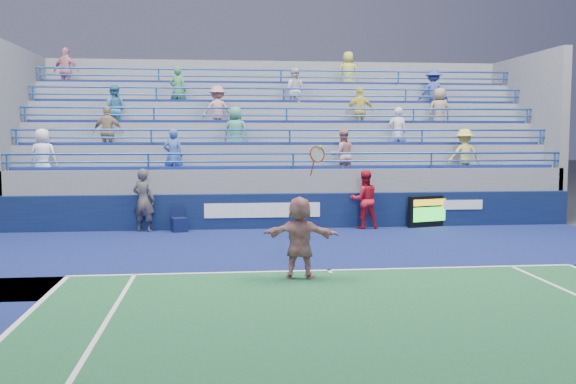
{
  "coord_description": "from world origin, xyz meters",
  "views": [
    {
      "loc": [
        -2.33,
        -13.4,
        2.9
      ],
      "look_at": [
        -0.62,
        2.5,
        1.5
      ],
      "focal_mm": 40.0,
      "sensor_mm": 36.0,
      "label": 1
    }
  ],
  "objects": [
    {
      "name": "ground",
      "position": [
        0.0,
        0.0,
        0.0
      ],
      "size": [
        120.0,
        120.0,
        0.0
      ],
      "primitive_type": "plane",
      "color": "#333538"
    },
    {
      "name": "tennis_player",
      "position": [
        -0.71,
        -0.65,
        0.85
      ],
      "size": [
        1.64,
        0.85,
        2.72
      ],
      "color": "silver",
      "rests_on": "ground"
    },
    {
      "name": "line_judge",
      "position": [
        -4.61,
        6.2,
        0.96
      ],
      "size": [
        0.82,
        0.69,
        1.92
      ],
      "primitive_type": "imported",
      "rotation": [
        0.0,
        0.0,
        2.76
      ],
      "color": "#131835",
      "rests_on": "ground"
    },
    {
      "name": "judge_chair",
      "position": [
        -3.55,
        6.06,
        0.25
      ],
      "size": [
        0.55,
        0.56,
        0.78
      ],
      "color": "#0C133A",
      "rests_on": "ground"
    },
    {
      "name": "ball_girl",
      "position": [
        2.17,
        6.14,
        0.92
      ],
      "size": [
        0.92,
        0.73,
        1.83
      ],
      "primitive_type": "imported",
      "rotation": [
        0.0,
        0.0,
        3.19
      ],
      "color": "#B21424",
      "rests_on": "ground"
    },
    {
      "name": "bleacher_stand",
      "position": [
        -0.0,
        10.27,
        1.55
      ],
      "size": [
        18.0,
        5.6,
        6.13
      ],
      "color": "slate",
      "rests_on": "ground"
    },
    {
      "name": "sponsor_wall",
      "position": [
        0.0,
        6.5,
        0.55
      ],
      "size": [
        18.0,
        0.32,
        1.1
      ],
      "color": "#0A1637",
      "rests_on": "ground"
    },
    {
      "name": "serve_speed_board",
      "position": [
        4.29,
        6.27,
        0.5
      ],
      "size": [
        1.43,
        0.56,
        1.0
      ],
      "color": "black",
      "rests_on": "ground"
    }
  ]
}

